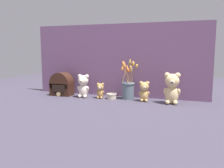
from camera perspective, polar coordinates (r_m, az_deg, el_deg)
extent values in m
plane|color=#3D3847|center=(2.00, -0.19, -3.74)|extent=(4.00, 4.00, 0.00)
cube|color=#704C70|center=(2.12, 1.32, 5.67)|extent=(1.59, 0.02, 0.64)
ellipsoid|color=#DBBC84|center=(1.89, 14.18, -2.52)|extent=(0.11, 0.09, 0.14)
sphere|color=#DBBC84|center=(1.87, 14.29, 0.77)|extent=(0.11, 0.11, 0.11)
sphere|color=#D1B289|center=(1.83, 14.27, 0.41)|extent=(0.05, 0.05, 0.05)
sphere|color=black|center=(1.81, 14.26, 0.36)|extent=(0.01, 0.01, 0.01)
sphere|color=#DBBC84|center=(1.87, 15.53, 2.01)|extent=(0.04, 0.04, 0.04)
sphere|color=#DBBC84|center=(1.87, 13.14, 2.09)|extent=(0.04, 0.04, 0.04)
ellipsoid|color=#DBBC84|center=(1.87, 15.70, -1.88)|extent=(0.03, 0.05, 0.06)
ellipsoid|color=#DBBC84|center=(1.88, 12.70, -1.77)|extent=(0.03, 0.05, 0.06)
ellipsoid|color=#DBBC84|center=(1.87, 14.98, -4.32)|extent=(0.04, 0.06, 0.04)
ellipsoid|color=#DBBC84|center=(1.87, 13.23, -4.25)|extent=(0.04, 0.06, 0.04)
ellipsoid|color=beige|center=(2.10, -6.88, -1.61)|extent=(0.09, 0.08, 0.12)
sphere|color=beige|center=(2.08, -6.92, 0.87)|extent=(0.09, 0.09, 0.09)
sphere|color=beige|center=(2.05, -7.27, 0.60)|extent=(0.04, 0.04, 0.04)
sphere|color=black|center=(2.04, -7.46, 0.56)|extent=(0.01, 0.01, 0.01)
sphere|color=beige|center=(2.07, -6.11, 1.81)|extent=(0.04, 0.04, 0.04)
sphere|color=beige|center=(2.09, -7.77, 1.85)|extent=(0.04, 0.04, 0.04)
ellipsoid|color=beige|center=(2.07, -5.91, -1.13)|extent=(0.03, 0.04, 0.05)
ellipsoid|color=beige|center=(2.10, -8.00, -1.03)|extent=(0.03, 0.04, 0.05)
ellipsoid|color=beige|center=(2.07, -6.52, -2.95)|extent=(0.03, 0.05, 0.03)
ellipsoid|color=beige|center=(2.09, -7.73, -2.88)|extent=(0.03, 0.05, 0.03)
ellipsoid|color=tan|center=(1.94, 7.74, -2.75)|extent=(0.08, 0.07, 0.09)
sphere|color=tan|center=(1.93, 7.78, -0.60)|extent=(0.07, 0.07, 0.07)
sphere|color=beige|center=(1.90, 7.76, -0.85)|extent=(0.03, 0.03, 0.03)
sphere|color=black|center=(1.89, 7.76, -0.90)|extent=(0.01, 0.01, 0.01)
sphere|color=tan|center=(1.92, 8.58, 0.22)|extent=(0.03, 0.03, 0.03)
sphere|color=tan|center=(1.92, 7.02, 0.25)|extent=(0.03, 0.03, 0.03)
ellipsoid|color=tan|center=(1.93, 8.73, -2.32)|extent=(0.03, 0.04, 0.04)
ellipsoid|color=tan|center=(1.93, 6.77, -2.28)|extent=(0.03, 0.04, 0.04)
ellipsoid|color=tan|center=(1.93, 8.28, -3.92)|extent=(0.03, 0.04, 0.02)
ellipsoid|color=tan|center=(1.93, 7.14, -3.90)|extent=(0.03, 0.04, 0.02)
ellipsoid|color=tan|center=(2.05, -2.80, -2.36)|extent=(0.06, 0.05, 0.08)
sphere|color=tan|center=(2.04, -2.81, -0.69)|extent=(0.06, 0.06, 0.06)
sphere|color=beige|center=(2.02, -3.03, -0.88)|extent=(0.03, 0.03, 0.03)
sphere|color=black|center=(2.01, -3.15, -0.92)|extent=(0.01, 0.01, 0.01)
sphere|color=tan|center=(2.03, -2.24, -0.07)|extent=(0.02, 0.02, 0.02)
sphere|color=tan|center=(2.04, -3.38, -0.02)|extent=(0.02, 0.02, 0.02)
ellipsoid|color=tan|center=(2.03, -2.13, -2.05)|extent=(0.02, 0.03, 0.03)
ellipsoid|color=tan|center=(2.05, -3.56, -1.97)|extent=(0.02, 0.03, 0.03)
ellipsoid|color=tan|center=(2.03, -2.54, -3.28)|extent=(0.02, 0.03, 0.02)
ellipsoid|color=tan|center=(2.04, -3.37, -3.22)|extent=(0.02, 0.03, 0.02)
cylinder|color=slate|center=(2.02, 3.86, -1.65)|extent=(0.10, 0.10, 0.14)
torus|color=slate|center=(2.01, 3.88, 0.14)|extent=(0.11, 0.11, 0.01)
cylinder|color=#9E7542|center=(1.97, 3.70, 2.01)|extent=(0.01, 0.00, 0.13)
ellipsoid|color=orange|center=(1.96, 3.67, 3.81)|extent=(0.02, 0.02, 0.05)
cylinder|color=#9E7542|center=(1.99, 4.78, 2.56)|extent=(0.01, 0.03, 0.16)
ellipsoid|color=gold|center=(1.98, 5.11, 4.86)|extent=(0.03, 0.03, 0.05)
cylinder|color=#9E7542|center=(1.95, 3.23, 2.41)|extent=(0.06, 0.02, 0.16)
ellipsoid|color=orange|center=(1.92, 2.85, 4.64)|extent=(0.05, 0.04, 0.07)
cylinder|color=#9E7542|center=(2.02, 2.99, 2.06)|extent=(0.02, 0.04, 0.12)
ellipsoid|color=orange|center=(2.03, 2.55, 3.75)|extent=(0.03, 0.04, 0.05)
cylinder|color=#9E7542|center=(1.97, 4.38, 1.91)|extent=(0.02, 0.02, 0.12)
ellipsoid|color=tan|center=(1.95, 4.58, 3.61)|extent=(0.04, 0.04, 0.06)
cylinder|color=#9E7542|center=(2.02, 5.17, 2.32)|extent=(0.05, 0.05, 0.14)
ellipsoid|color=gold|center=(2.03, 5.95, 4.29)|extent=(0.04, 0.04, 0.04)
cylinder|color=#9E7542|center=(1.96, 3.83, 1.77)|extent=(0.05, 0.01, 0.11)
ellipsoid|color=#C65B28|center=(1.93, 3.82, 3.35)|extent=(0.04, 0.03, 0.05)
cylinder|color=#9E7542|center=(2.02, 4.19, 2.75)|extent=(0.03, 0.01, 0.17)
ellipsoid|color=tan|center=(2.03, 4.32, 5.11)|extent=(0.03, 0.02, 0.06)
cube|color=#381E14|center=(2.23, -11.96, -1.21)|extent=(0.20, 0.12, 0.11)
cylinder|color=#381E14|center=(2.22, -12.00, 0.24)|extent=(0.20, 0.12, 0.19)
cube|color=black|center=(2.17, -12.79, -1.10)|extent=(0.12, 0.01, 0.06)
cylinder|color=#D6BC7A|center=(2.18, -12.76, -2.40)|extent=(0.04, 0.01, 0.04)
cylinder|color=beige|center=(2.02, -0.09, -3.07)|extent=(0.08, 0.08, 0.04)
cylinder|color=beige|center=(2.02, -0.09, -2.44)|extent=(0.09, 0.09, 0.01)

